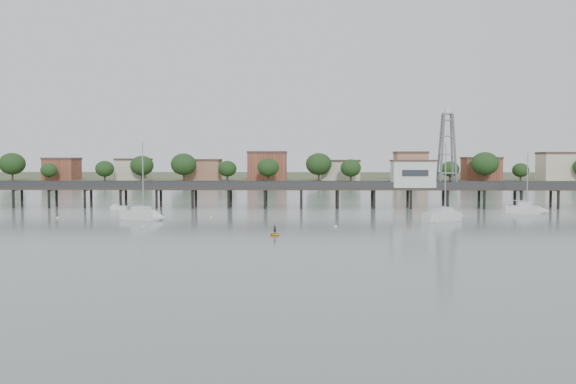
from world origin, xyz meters
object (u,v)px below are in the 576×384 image
sailboat_e (530,210)px  yellow_dinghy (275,236)px  sailboat_b (147,216)px  white_tender (119,208)px  lattice_tower (447,150)px  sailboat_c (448,216)px  pier (283,188)px

sailboat_e → yellow_dinghy: size_ratio=4.81×
sailboat_b → white_tender: (-9.79, 18.61, -0.26)m
yellow_dinghy → lattice_tower: bearing=43.5°
sailboat_b → lattice_tower: bearing=52.8°
lattice_tower → sailboat_e: bearing=-44.8°
sailboat_c → white_tender: bearing=128.4°
sailboat_c → yellow_dinghy: (-26.04, -20.43, -0.64)m
pier → lattice_tower: lattice_tower is taller
sailboat_b → sailboat_c: bearing=27.6°
sailboat_b → sailboat_e: size_ratio=1.17×
sailboat_b → sailboat_c: (46.89, 0.33, 0.00)m
yellow_dinghy → sailboat_c: bearing=26.3°
sailboat_c → sailboat_e: bearing=3.1°
pier → sailboat_c: size_ratio=11.83×
sailboat_e → sailboat_c: bearing=-126.2°
sailboat_e → lattice_tower: bearing=152.2°
sailboat_b → yellow_dinghy: (20.84, -20.10, -0.64)m
white_tender → yellow_dinghy: 49.36m
sailboat_b → sailboat_e: (63.93, 13.07, 0.01)m
lattice_tower → sailboat_b: lattice_tower is taller
lattice_tower → white_tender: lattice_tower is taller
pier → sailboat_c: 36.17m
sailboat_c → pier: bearing=103.3°
sailboat_e → sailboat_b: bearing=-151.5°
pier → sailboat_e: size_ratio=13.60×
sailboat_b → pier: bearing=77.7°
white_tender → yellow_dinghy: size_ratio=1.46×
pier → sailboat_c: sailboat_c is taller
sailboat_b → white_tender: size_ratio=3.86×
pier → lattice_tower: (31.50, 0.00, 7.31)m
white_tender → yellow_dinghy: bearing=-46.0°
pier → white_tender: pier is taller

